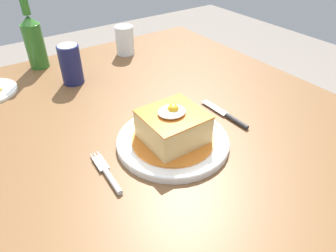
{
  "coord_description": "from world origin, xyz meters",
  "views": [
    {
      "loc": [
        -0.31,
        -0.62,
        1.22
      ],
      "look_at": [
        0.03,
        -0.13,
        0.79
      ],
      "focal_mm": 32.94,
      "sensor_mm": 36.0,
      "label": 1
    }
  ],
  "objects_px": {
    "main_plate": "(173,141)",
    "fork": "(108,175)",
    "soda_can": "(71,65)",
    "beer_bottle_green": "(34,39)",
    "knife": "(230,117)",
    "drinking_glass": "(125,42)"
  },
  "relations": [
    {
      "from": "beer_bottle_green",
      "to": "drinking_glass",
      "type": "height_order",
      "value": "beer_bottle_green"
    },
    {
      "from": "soda_can",
      "to": "knife",
      "type": "bearing_deg",
      "value": -58.95
    },
    {
      "from": "knife",
      "to": "soda_can",
      "type": "distance_m",
      "value": 0.51
    },
    {
      "from": "knife",
      "to": "drinking_glass",
      "type": "relative_size",
      "value": 1.57
    },
    {
      "from": "soda_can",
      "to": "beer_bottle_green",
      "type": "xyz_separation_m",
      "value": [
        -0.05,
        0.18,
        0.04
      ]
    },
    {
      "from": "knife",
      "to": "beer_bottle_green",
      "type": "height_order",
      "value": "beer_bottle_green"
    },
    {
      "from": "main_plate",
      "to": "knife",
      "type": "distance_m",
      "value": 0.19
    },
    {
      "from": "main_plate",
      "to": "fork",
      "type": "height_order",
      "value": "main_plate"
    },
    {
      "from": "knife",
      "to": "beer_bottle_green",
      "type": "distance_m",
      "value": 0.7
    },
    {
      "from": "fork",
      "to": "drinking_glass",
      "type": "height_order",
      "value": "drinking_glass"
    },
    {
      "from": "main_plate",
      "to": "drinking_glass",
      "type": "xyz_separation_m",
      "value": [
        0.17,
        0.55,
        0.04
      ]
    },
    {
      "from": "main_plate",
      "to": "fork",
      "type": "distance_m",
      "value": 0.18
    },
    {
      "from": "main_plate",
      "to": "knife",
      "type": "bearing_deg",
      "value": -0.5
    },
    {
      "from": "main_plate",
      "to": "fork",
      "type": "xyz_separation_m",
      "value": [
        -0.18,
        -0.01,
        -0.0
      ]
    },
    {
      "from": "fork",
      "to": "beer_bottle_green",
      "type": "xyz_separation_m",
      "value": [
        0.04,
        0.63,
        0.09
      ]
    },
    {
      "from": "drinking_glass",
      "to": "fork",
      "type": "bearing_deg",
      "value": -121.53
    },
    {
      "from": "soda_can",
      "to": "beer_bottle_green",
      "type": "bearing_deg",
      "value": 106.44
    },
    {
      "from": "fork",
      "to": "beer_bottle_green",
      "type": "height_order",
      "value": "beer_bottle_green"
    },
    {
      "from": "soda_can",
      "to": "drinking_glass",
      "type": "height_order",
      "value": "soda_can"
    },
    {
      "from": "soda_can",
      "to": "main_plate",
      "type": "bearing_deg",
      "value": -79.86
    },
    {
      "from": "main_plate",
      "to": "drinking_glass",
      "type": "distance_m",
      "value": 0.58
    },
    {
      "from": "fork",
      "to": "soda_can",
      "type": "distance_m",
      "value": 0.46
    }
  ]
}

